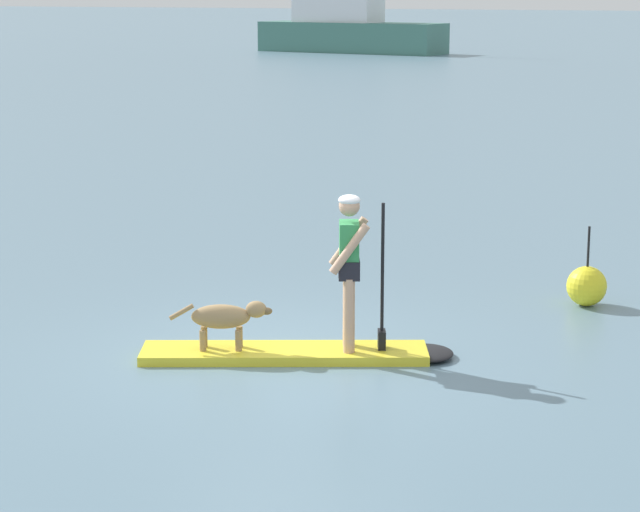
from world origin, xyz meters
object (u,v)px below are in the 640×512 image
Objects in this scene: moored_boat_far_port at (347,26)px; marker_buoy at (587,286)px; paddleboard at (306,353)px; dog at (226,317)px; person_paddler at (351,261)px.

moored_boat_far_port is 11.96× the size of marker_buoy.
paddleboard is 3.20× the size of dog.
moored_boat_far_port is at bearing 109.76° from dog.
person_paddler is at bearing 22.45° from dog.
dog is at bearing -130.89° from marker_buoy.
dog is at bearing -157.55° from paddleboard.
person_paddler is 1.44m from dog.
person_paddler is 1.66× the size of marker_buoy.
marker_buoy reaches higher than paddleboard.
dog is at bearing -70.24° from moored_boat_far_port.
marker_buoy is (24.06, -54.60, -1.32)m from moored_boat_far_port.
marker_buoy is (2.36, 3.30, 0.20)m from paddleboard.
moored_boat_far_port reaches higher than paddleboard.
paddleboard is at bearing -69.46° from moored_boat_far_port.
dog is (-0.78, -0.32, 0.39)m from paddleboard.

